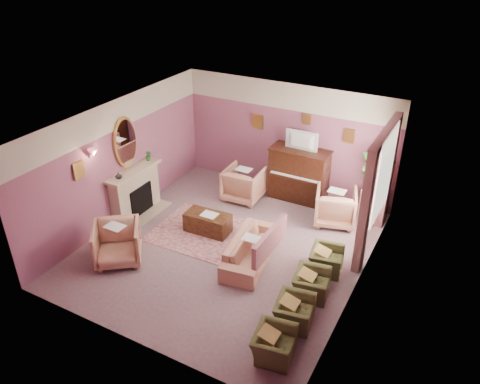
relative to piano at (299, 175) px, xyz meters
The scene contains 48 objects.
floor 2.80m from the piano, 100.57° to the right, with size 5.50×6.00×0.01m, color #785B63.
ceiling 3.47m from the piano, 100.57° to the right, with size 5.50×6.00×0.01m, color white.
wall_back 0.96m from the piano, 147.38° to the left, with size 5.50×0.02×2.80m, color #6F456A.
wall_front 5.75m from the piano, 95.03° to the right, with size 5.50×0.02×2.80m, color #6F456A.
wall_left 4.28m from the piano, 140.49° to the right, with size 0.02×6.00×2.80m, color #6F456A.
wall_right 3.58m from the piano, 49.98° to the right, with size 0.02×6.00×2.80m, color #6F456A.
picture_rail_band 1.92m from the piano, 148.20° to the left, with size 5.50×0.01×0.65m, color beige.
stripe_panel 2.66m from the piano, 31.69° to the right, with size 0.01×3.00×2.15m, color #9DA594.
fireplace_surround 3.96m from the piano, 141.25° to the right, with size 0.30×1.40×1.10m, color tan.
fireplace_inset 3.89m from the piano, 140.33° to the right, with size 0.18×0.72×0.68m, color black.
fire_ember 3.88m from the piano, 139.95° to the right, with size 0.06×0.54×0.10m, color #FF5A0A.
mantel_shelf 3.97m from the piano, 140.98° to the right, with size 0.40×1.55×0.07m, color tan.
hearth 3.86m from the piano, 139.37° to the right, with size 0.55×1.50×0.02m, color tan.
mirror_frame 4.21m from the piano, 142.22° to the right, with size 0.04×0.72×1.20m, color #C29141.
mirror_glass 4.19m from the piano, 142.01° to the right, with size 0.01×0.60×1.06m, color white.
sconce_shade 4.90m from the piano, 131.47° to the right, with size 0.20×0.20×0.16m, color #E27B74.
piano is the anchor object (origin of this frame).
piano_keyshelf 0.36m from the piano, 90.00° to the right, with size 1.30×0.12×0.06m, color black.
piano_keys 0.37m from the piano, 90.00° to the right, with size 1.20×0.08×0.02m, color white.
piano_top 0.66m from the piano, ahead, with size 1.45×0.65×0.04m, color black.
television 0.95m from the piano, 90.00° to the right, with size 0.80×0.12×0.48m, color black.
print_back_left 1.71m from the piano, 167.85° to the left, with size 0.30×0.03×0.38m, color #C29141.
print_back_right 1.57m from the piano, 14.93° to the left, with size 0.26×0.03×0.34m, color #C29141.
print_back_mid 1.38m from the piano, 90.00° to the left, with size 0.22×0.03×0.26m, color #C29141.
print_left_wall 5.15m from the piano, 129.60° to the right, with size 0.03×0.28×0.36m, color #C29141.
window_blind 2.69m from the piano, 27.19° to the right, with size 0.03×1.40×1.80m, color beige.
curtain_left 3.02m from the piano, 44.04° to the right, with size 0.16×0.34×2.60m, color #97535E.
curtain_right 2.23m from the piano, ahead, with size 0.16×0.34×2.60m, color #97535E.
pelmet 3.07m from the piano, 28.06° to the right, with size 0.16×2.20×0.16m, color #97535E.
mantel_plant 3.67m from the piano, 147.67° to the right, with size 0.16×0.16×0.28m, color #296A23.
mantel_vase 4.30m from the piano, 135.67° to the right, with size 0.16×0.16×0.16m, color beige.
area_rug 2.74m from the piano, 113.91° to the right, with size 2.50×1.80×0.01m, color #A6686C.
coffee_table 2.67m from the piano, 116.73° to the right, with size 1.00×0.50×0.45m, color #3F2211.
table_paper 2.62m from the piano, 115.76° to the right, with size 0.35×0.28×0.01m, color silver.
sofa 2.84m from the piano, 87.00° to the right, with size 0.62×1.87×0.75m, color tan.
sofa_throw 2.88m from the piano, 79.02° to the right, with size 0.09×1.41×0.52m, color #97535E.
floral_armchair_left 1.37m from the piano, 150.55° to the right, with size 0.89×0.89×0.92m, color tan.
floral_armchair_right 1.35m from the piano, 28.70° to the right, with size 0.89×0.89×0.92m, color tan.
floral_armchair_front 4.68m from the piano, 118.31° to the right, with size 0.89×0.89×0.92m, color tan.
olive_chair_a 5.11m from the piano, 71.93° to the right, with size 0.50×0.71×0.61m, color #4B4E28.
olive_chair_b 4.34m from the piano, 68.56° to the right, with size 0.50×0.71×0.61m, color #4B4E28.
olive_chair_c 3.59m from the piano, 63.75° to the right, with size 0.50×0.71×0.61m, color #4B4E28.
olive_chair_d 2.88m from the piano, 56.47° to the right, with size 0.50×0.71×0.61m, color #4B4E28.
side_table 1.87m from the piano, ahead, with size 0.52×0.52×0.70m, color white.
side_plant_big 1.85m from the piano, ahead, with size 0.30×0.30×0.34m, color #296A23.
side_plant_small 1.98m from the piano, ahead, with size 0.16×0.16×0.28m, color #296A23.
palm_pot 1.92m from the piano, ahead, with size 0.34×0.34×0.34m, color brown.
palm_plant 1.90m from the piano, ahead, with size 0.76×0.76×1.44m, color #296A23.
Camera 1 is at (4.11, -7.03, 5.86)m, focal length 35.00 mm.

